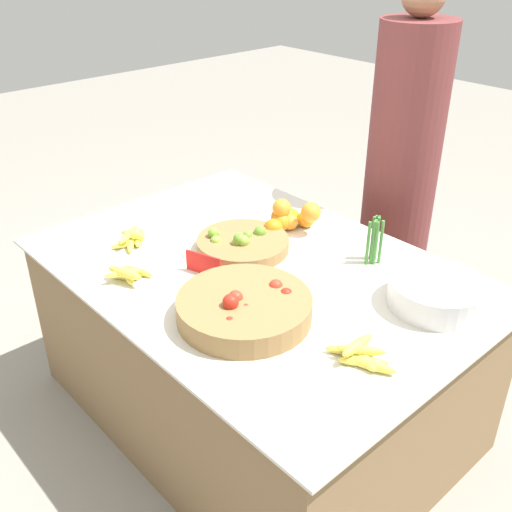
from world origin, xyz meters
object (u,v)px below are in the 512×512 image
lime_bowl (242,243)px  metal_bowl (436,293)px  tomato_basket (245,308)px  vendor_person (400,181)px  price_sign (203,264)px

lime_bowl → metal_bowl: 0.76m
tomato_basket → vendor_person: (-0.26, 1.19, 0.03)m
vendor_person → price_sign: bearing=-92.3°
price_sign → vendor_person: 1.12m
metal_bowl → lime_bowl: bearing=-162.8°
lime_bowl → vendor_person: size_ratio=0.22×
lime_bowl → price_sign: size_ratio=2.54×
tomato_basket → vendor_person: 1.22m
tomato_basket → price_sign: (-0.31, 0.07, 0.00)m
tomato_basket → price_sign: 0.32m
lime_bowl → tomato_basket: (0.35, -0.30, 0.01)m
price_sign → lime_bowl: bearing=82.8°
lime_bowl → vendor_person: (0.09, 0.89, 0.04)m
metal_bowl → price_sign: (-0.68, -0.45, -0.01)m
lime_bowl → price_sign: lime_bowl is taller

